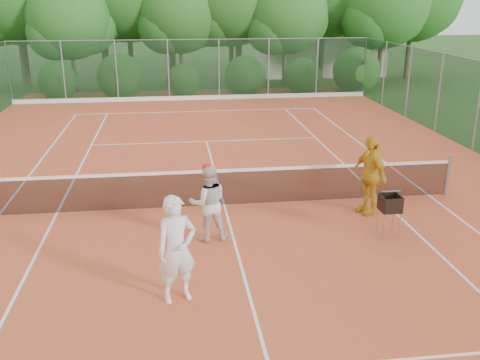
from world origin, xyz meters
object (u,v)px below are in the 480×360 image
(player_yellow, at_px, (369,175))
(player_center_grp, at_px, (208,203))
(ball_hopper, at_px, (390,204))
(player_white, at_px, (177,249))

(player_yellow, bearing_deg, player_center_grp, -93.01)
(player_yellow, height_order, ball_hopper, player_yellow)
(player_white, height_order, ball_hopper, player_white)
(player_white, distance_m, player_center_grp, 2.47)
(ball_hopper, bearing_deg, player_yellow, 64.33)
(ball_hopper, bearing_deg, player_center_grp, 150.57)
(player_white, xyz_separation_m, player_center_grp, (0.71, 2.37, -0.10))
(player_white, xyz_separation_m, player_yellow, (4.66, 3.40, 0.01))
(player_center_grp, relative_size, player_yellow, 0.89)
(player_yellow, bearing_deg, player_white, -71.61)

